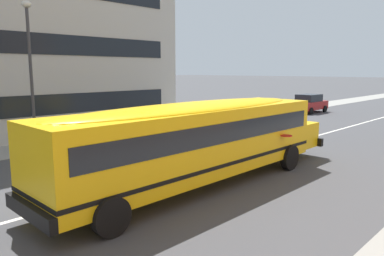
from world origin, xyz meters
The scene contains 7 objects.
ground_plane centered at (0.00, 0.00, 0.00)m, with size 400.00×400.00×0.00m, color #424244.
sidewalk_far centered at (0.00, 8.36, 0.01)m, with size 120.00×3.00×0.01m, color gray.
lane_centreline centered at (0.00, 0.00, 0.00)m, with size 110.00×0.16×0.01m, color silver.
school_bus centered at (-0.53, -1.37, 1.63)m, with size 12.27×2.90×2.74m.
parked_car_red_beside_sign centered at (21.57, 5.90, 0.84)m, with size 3.93×1.94×1.64m.
street_lamp centered at (-2.17, 7.66, 4.31)m, with size 0.44×0.44×6.80m.
apartment_block_far_centre centered at (0.12, 15.37, 6.65)m, with size 17.60×11.07×13.30m.
Camera 1 is at (-9.09, -9.36, 3.76)m, focal length 34.20 mm.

